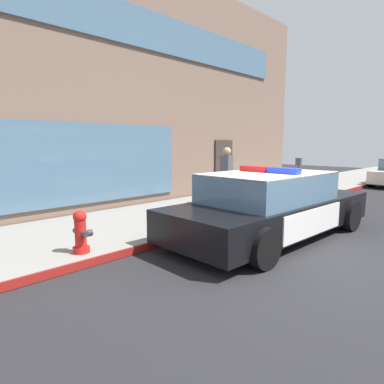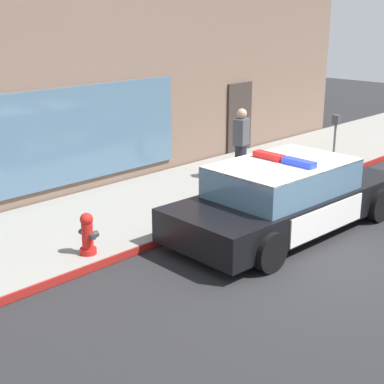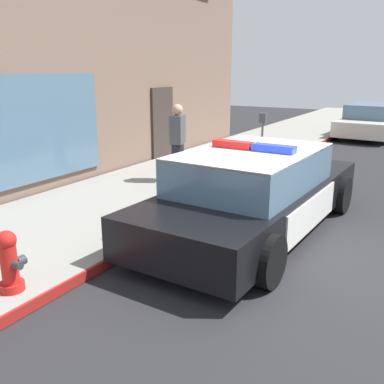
% 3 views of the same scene
% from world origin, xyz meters
% --- Properties ---
extents(ground, '(48.00, 48.00, 0.00)m').
position_xyz_m(ground, '(0.00, 0.00, 0.00)').
color(ground, '#262628').
extents(sidewalk, '(48.00, 3.28, 0.15)m').
position_xyz_m(sidewalk, '(0.00, 3.85, 0.07)').
color(sidewalk, gray).
rests_on(sidewalk, ground).
extents(curb_red_paint, '(28.80, 0.04, 0.14)m').
position_xyz_m(curb_red_paint, '(0.00, 2.19, 0.08)').
color(curb_red_paint, maroon).
rests_on(curb_red_paint, ground).
extents(police_cruiser, '(5.22, 2.30, 1.49)m').
position_xyz_m(police_cruiser, '(0.87, 1.05, 0.68)').
color(police_cruiser, black).
rests_on(police_cruiser, ground).
extents(fire_hydrant, '(0.34, 0.39, 0.73)m').
position_xyz_m(fire_hydrant, '(-2.63, 2.55, 0.50)').
color(fire_hydrant, red).
rests_on(fire_hydrant, sidewalk).
extents(pedestrian_on_sidewalk, '(0.45, 0.36, 1.71)m').
position_xyz_m(pedestrian_on_sidewalk, '(2.58, 3.59, 1.01)').
color(pedestrian_on_sidewalk, '#23232D').
rests_on(pedestrian_on_sidewalk, sidewalk).
extents(parking_meter, '(0.12, 0.18, 1.34)m').
position_xyz_m(parking_meter, '(5.23, 2.65, 1.08)').
color(parking_meter, slate).
rests_on(parking_meter, sidewalk).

